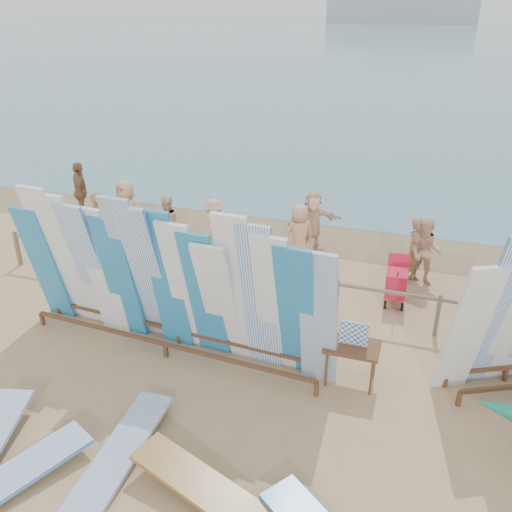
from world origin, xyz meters
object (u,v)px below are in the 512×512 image
(beach_chair_left, at_px, (265,269))
(beachgoer_0, at_px, (128,213))
(beachgoer_7, at_px, (416,251))
(beach_chair_right, at_px, (275,280))
(beachgoer_5, at_px, (312,221))
(beachgoer_1, at_px, (100,222))
(beachgoer_2, at_px, (167,225))
(beachgoer_extra_1, at_px, (81,192))
(beachgoer_6, at_px, (299,235))
(main_surfboard_rack, at_px, (167,285))
(flat_board_b, at_px, (116,465))
(beachgoer_3, at_px, (214,228))
(beachgoer_8, at_px, (425,252))
(stroller, at_px, (396,286))
(flat_board_c, at_px, (220,509))
(vendor_table, at_px, (351,363))

(beach_chair_left, relative_size, beachgoer_0, 0.48)
(beachgoer_7, bearing_deg, beach_chair_right, 151.21)
(beachgoer_5, relative_size, beachgoer_1, 0.99)
(beachgoer_2, xyz_separation_m, beachgoer_7, (6.22, 0.36, 0.01))
(beachgoer_extra_1, bearing_deg, beachgoer_6, -130.88)
(beachgoer_6, bearing_deg, main_surfboard_rack, 32.35)
(flat_board_b, height_order, beachgoer_3, beachgoer_3)
(beachgoer_8, bearing_deg, beachgoer_0, -169.21)
(beachgoer_5, relative_size, beachgoer_3, 1.05)
(beachgoer_extra_1, bearing_deg, stroller, -135.84)
(stroller, xyz_separation_m, beachgoer_extra_1, (-9.41, 2.13, 0.47))
(beachgoer_extra_1, bearing_deg, flat_board_b, -176.11)
(beachgoer_2, bearing_deg, beachgoer_5, 163.29)
(beach_chair_left, height_order, beach_chair_right, beach_chair_left)
(flat_board_c, bearing_deg, beachgoer_0, 53.43)
(beachgoer_extra_1, height_order, beachgoer_2, beachgoer_extra_1)
(beachgoer_extra_1, height_order, beachgoer_8, beachgoer_extra_1)
(flat_board_c, relative_size, beachgoer_1, 1.64)
(beachgoer_extra_1, height_order, beachgoer_7, beachgoer_extra_1)
(vendor_table, xyz_separation_m, stroller, (0.46, 3.05, 0.02))
(beachgoer_5, distance_m, beachgoer_6, 0.99)
(flat_board_b, distance_m, beachgoer_7, 8.07)
(beach_chair_left, relative_size, beachgoer_3, 0.55)
(flat_board_c, xyz_separation_m, beachgoer_1, (-5.94, 6.52, 0.82))
(beachgoer_5, relative_size, beachgoer_extra_1, 0.92)
(beachgoer_5, bearing_deg, beachgoer_8, -58.92)
(main_surfboard_rack, relative_size, beach_chair_left, 7.30)
(beachgoer_5, xyz_separation_m, beachgoer_8, (2.88, -1.03, -0.01))
(beachgoer_5, distance_m, beachgoer_1, 5.51)
(beachgoer_0, bearing_deg, beachgoer_8, 28.73)
(flat_board_b, xyz_separation_m, beachgoer_1, (-4.26, 6.31, 0.82))
(beach_chair_right, height_order, beachgoer_5, beachgoer_5)
(beachgoer_3, bearing_deg, flat_board_c, 38.21)
(flat_board_c, relative_size, beachgoer_6, 1.69)
(beachgoer_6, bearing_deg, flat_board_c, 56.26)
(vendor_table, height_order, flat_board_b, vendor_table)
(beach_chair_left, xyz_separation_m, beachgoer_7, (3.35, 1.00, 0.54))
(flat_board_b, bearing_deg, flat_board_c, -8.94)
(main_surfboard_rack, distance_m, beachgoer_3, 4.30)
(flat_board_b, bearing_deg, beachgoer_5, 81.68)
(main_surfboard_rack, relative_size, beachgoer_5, 3.84)
(main_surfboard_rack, distance_m, vendor_table, 3.51)
(stroller, distance_m, beachgoer_extra_1, 9.66)
(stroller, xyz_separation_m, beachgoer_6, (-2.47, 1.18, 0.38))
(beachgoer_6, bearing_deg, beachgoer_extra_1, -48.12)
(beachgoer_1, xyz_separation_m, beachgoer_extra_1, (-1.85, 1.81, 0.07))
(beachgoer_3, height_order, beachgoer_0, beachgoer_0)
(beach_chair_right, bearing_deg, beachgoer_5, 70.90)
(main_surfboard_rack, distance_m, beachgoer_8, 6.13)
(flat_board_b, height_order, beachgoer_5, beachgoer_5)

